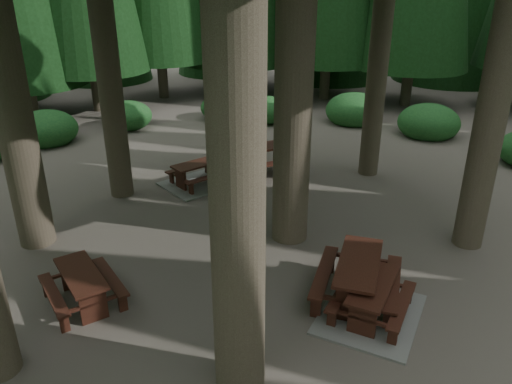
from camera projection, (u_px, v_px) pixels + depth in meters
ground at (268, 250)px, 11.51m from camera, size 80.00×80.00×0.00m
picnic_table_a at (371, 305)px, 9.21m from camera, size 2.64×2.49×0.70m
picnic_table_b at (82, 283)px, 9.47m from camera, size 1.35×1.65×0.69m
picnic_table_c at (199, 177)px, 14.97m from camera, size 2.16×1.83×0.70m
picnic_table_d at (264, 155)px, 15.82m from camera, size 2.19×1.86×0.86m
picnic_table_e at (358, 274)px, 9.57m from camera, size 2.51×2.44×0.85m
shrub_ring at (273, 214)px, 12.28m from camera, size 23.86×24.64×1.49m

